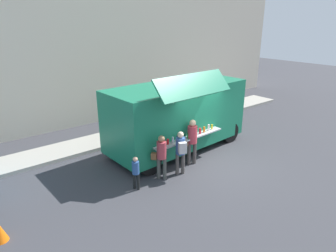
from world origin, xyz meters
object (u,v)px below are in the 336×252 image
object	(u,v)px
food_truck_main	(178,115)
customer_mid_with_backpack	(181,149)
customer_rear_waiting	(161,154)
child_near_queue	(136,170)
trash_bin	(207,108)
customer_front_ordering	(192,138)

from	to	relation	value
food_truck_main	customer_mid_with_backpack	size ratio (longest dim) A/B	3.76
customer_rear_waiting	child_near_queue	world-z (taller)	customer_rear_waiting
customer_rear_waiting	child_near_queue	bearing A→B (deg)	139.90
customer_rear_waiting	trash_bin	bearing A→B (deg)	-9.35
customer_mid_with_backpack	child_near_queue	bearing A→B (deg)	108.98
food_truck_main	child_near_queue	world-z (taller)	food_truck_main
food_truck_main	child_near_queue	xyz separation A→B (m)	(-3.13, -1.65, -0.83)
food_truck_main	customer_mid_with_backpack	distance (m)	2.33
customer_mid_with_backpack	customer_front_ordering	bearing A→B (deg)	-43.32
customer_mid_with_backpack	child_near_queue	size ratio (longest dim) A/B	1.40
customer_front_ordering	customer_rear_waiting	world-z (taller)	customer_front_ordering
customer_mid_with_backpack	customer_rear_waiting	xyz separation A→B (m)	(-0.72, 0.17, -0.03)
trash_bin	child_near_queue	size ratio (longest dim) A/B	0.85
customer_front_ordering	customer_rear_waiting	bearing A→B (deg)	112.95
food_truck_main	customer_front_ordering	world-z (taller)	food_truck_main
food_truck_main	customer_rear_waiting	distance (m)	2.71
customer_rear_waiting	child_near_queue	xyz separation A→B (m)	(-1.04, -0.03, -0.27)
food_truck_main	trash_bin	world-z (taller)	food_truck_main
customer_front_ordering	customer_mid_with_backpack	size ratio (longest dim) A/B	1.10
food_truck_main	trash_bin	size ratio (longest dim) A/B	6.16
trash_bin	customer_rear_waiting	world-z (taller)	customer_rear_waiting
food_truck_main	trash_bin	bearing A→B (deg)	26.28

